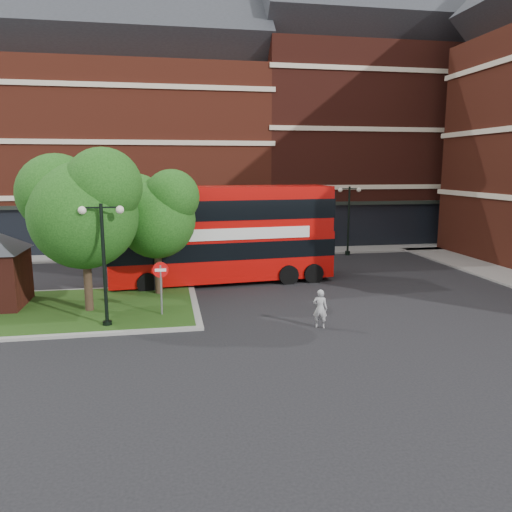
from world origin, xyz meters
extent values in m
plane|color=black|center=(0.00, 0.00, 0.00)|extent=(120.00, 120.00, 0.00)
cube|color=slate|center=(0.00, 16.50, 0.06)|extent=(44.00, 3.00, 0.12)
cube|color=maroon|center=(-8.00, 24.00, 7.00)|extent=(26.00, 12.00, 14.00)
cube|color=#471911|center=(14.00, 24.00, 8.00)|extent=(18.00, 12.00, 16.00)
cube|color=gray|center=(-8.00, 3.00, 0.06)|extent=(12.60, 7.60, 0.12)
cube|color=#19380F|center=(-8.00, 3.00, 0.07)|extent=(12.00, 7.00, 0.15)
cylinder|color=#2D2116|center=(-6.50, 2.50, 1.96)|extent=(0.36, 0.36, 3.92)
sphere|color=#143F0F|center=(-6.50, 2.50, 4.34)|extent=(4.60, 4.60, 4.60)
sphere|color=#143F0F|center=(-7.65, 3.19, 5.25)|extent=(3.45, 3.45, 3.45)
sphere|color=#143F0F|center=(-5.58, 2.04, 5.60)|extent=(3.22, 3.22, 3.22)
cylinder|color=#2D2116|center=(-3.50, 5.00, 1.74)|extent=(0.36, 0.36, 3.47)
sphere|color=#143F0F|center=(-3.50, 5.00, 3.84)|extent=(3.80, 3.80, 3.80)
sphere|color=#143F0F|center=(-4.45, 5.57, 4.65)|extent=(2.85, 2.85, 2.85)
sphere|color=#143F0F|center=(-2.74, 4.62, 4.96)|extent=(2.66, 2.66, 2.66)
cylinder|color=black|center=(-5.50, 0.20, 2.50)|extent=(0.14, 0.14, 5.00)
cylinder|color=black|center=(-5.50, 0.20, 0.15)|extent=(0.36, 0.36, 0.30)
cube|color=black|center=(-5.50, 0.20, 4.85)|extent=(1.40, 0.06, 0.06)
sphere|color=#F2EACC|center=(-6.20, 0.20, 4.75)|extent=(0.32, 0.32, 0.32)
sphere|color=#F2EACC|center=(-4.80, 0.20, 4.75)|extent=(0.32, 0.32, 0.32)
cylinder|color=black|center=(2.00, 14.50, 2.50)|extent=(0.14, 0.14, 5.00)
cylinder|color=black|center=(2.00, 14.50, 0.15)|extent=(0.36, 0.36, 0.30)
cube|color=black|center=(2.00, 14.50, 4.85)|extent=(1.40, 0.06, 0.06)
sphere|color=#F2EACC|center=(1.30, 14.50, 4.75)|extent=(0.32, 0.32, 0.32)
sphere|color=#F2EACC|center=(2.70, 14.50, 4.75)|extent=(0.32, 0.32, 0.32)
cylinder|color=black|center=(10.00, 14.50, 2.50)|extent=(0.14, 0.14, 5.00)
cylinder|color=black|center=(10.00, 14.50, 0.15)|extent=(0.36, 0.36, 0.30)
cube|color=black|center=(10.00, 14.50, 4.85)|extent=(1.40, 0.06, 0.06)
sphere|color=#F2EACC|center=(9.30, 14.50, 4.75)|extent=(0.32, 0.32, 0.32)
sphere|color=#F2EACC|center=(10.70, 14.50, 4.75)|extent=(0.32, 0.32, 0.32)
cube|color=#B00A07|center=(-0.03, 7.44, 1.67)|extent=(12.46, 3.86, 2.34)
cube|color=#B00A07|center=(-0.03, 7.44, 4.01)|extent=(12.33, 3.82, 2.34)
cube|color=black|center=(-0.03, 7.44, 4.13)|extent=(12.46, 3.86, 1.06)
cube|color=silver|center=(0.09, 6.02, 2.90)|extent=(9.16, 0.86, 0.61)
imported|color=#9D9C9F|center=(2.92, -1.25, 0.79)|extent=(0.68, 0.57, 1.58)
imported|color=#B4B6BC|center=(-0.98, 14.50, 0.62)|extent=(3.68, 1.57, 1.24)
imported|color=silver|center=(3.00, 14.50, 0.77)|extent=(4.76, 1.91, 1.54)
cylinder|color=slate|center=(-3.35, 1.28, 1.15)|extent=(0.08, 0.08, 2.30)
cylinder|color=red|center=(-3.35, 1.28, 2.09)|extent=(0.67, 0.06, 0.67)
cube|color=white|center=(-3.35, 1.28, 2.09)|extent=(0.47, 0.05, 0.13)
camera|label=1|loc=(-3.06, -19.76, 6.40)|focal=35.00mm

